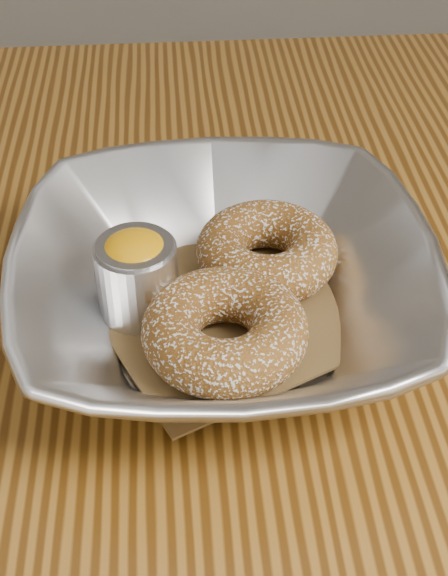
{
  "coord_description": "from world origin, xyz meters",
  "views": [
    {
      "loc": [
        -0.03,
        -0.39,
        1.1
      ],
      "look_at": [
        0.0,
        -0.02,
        0.78
      ],
      "focal_mm": 50.0,
      "sensor_mm": 36.0,
      "label": 1
    }
  ],
  "objects": [
    {
      "name": "table",
      "position": [
        0.0,
        0.0,
        0.65
      ],
      "size": [
        1.2,
        0.8,
        0.75
      ],
      "color": "brown",
      "rests_on": "ground_plane"
    },
    {
      "name": "serving_bowl",
      "position": [
        0.0,
        -0.02,
        0.78
      ],
      "size": [
        0.25,
        0.25,
        0.06
      ],
      "primitive_type": "imported",
      "color": "silver",
      "rests_on": "table"
    },
    {
      "name": "parchment",
      "position": [
        0.0,
        -0.02,
        0.76
      ],
      "size": [
        0.19,
        0.19,
        0.0
      ],
      "primitive_type": "cube",
      "rotation": [
        0.0,
        0.0,
        0.44
      ],
      "color": "brown",
      "rests_on": "table"
    },
    {
      "name": "donut_back",
      "position": [
        0.03,
        0.01,
        0.78
      ],
      "size": [
        0.11,
        0.11,
        0.03
      ],
      "primitive_type": "torus",
      "rotation": [
        0.0,
        0.0,
        0.23
      ],
      "color": "brown",
      "rests_on": "parchment"
    },
    {
      "name": "donut_front",
      "position": [
        -0.0,
        -0.06,
        0.78
      ],
      "size": [
        0.11,
        0.11,
        0.03
      ],
      "primitive_type": "torus",
      "rotation": [
        0.0,
        0.0,
        -0.13
      ],
      "color": "brown",
      "rests_on": "parchment"
    },
    {
      "name": "ramekin",
      "position": [
        -0.05,
        -0.02,
        0.79
      ],
      "size": [
        0.05,
        0.05,
        0.06
      ],
      "color": "silver",
      "rests_on": "table"
    }
  ]
}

